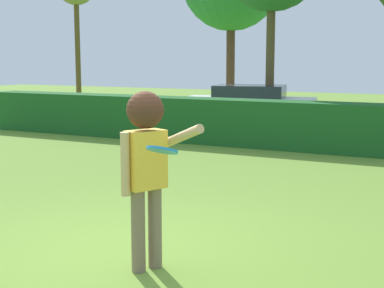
# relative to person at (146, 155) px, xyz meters

# --- Properties ---
(ground_plane) EXTENTS (60.00, 60.00, 0.00)m
(ground_plane) POSITION_rel_person_xyz_m (-0.46, 0.26, -1.18)
(ground_plane) COLOR olive
(person) EXTENTS (0.83, 0.52, 1.80)m
(person) POSITION_rel_person_xyz_m (0.00, 0.00, 0.00)
(person) COLOR #7D6753
(person) RESTS_ON ground
(frisbee) EXTENTS (0.28, 0.27, 0.11)m
(frisbee) POSITION_rel_person_xyz_m (0.49, -0.52, 0.16)
(frisbee) COLOR #268CE5
(hedge_row) EXTENTS (19.29, 0.90, 1.12)m
(hedge_row) POSITION_rel_person_xyz_m (-0.46, 8.17, -0.62)
(hedge_row) COLOR #1B5621
(hedge_row) RESTS_ON ground
(parked_car_white) EXTENTS (4.46, 2.54, 1.25)m
(parked_car_white) POSITION_rel_person_xyz_m (-3.83, 12.57, -0.49)
(parked_car_white) COLOR white
(parked_car_white) RESTS_ON ground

